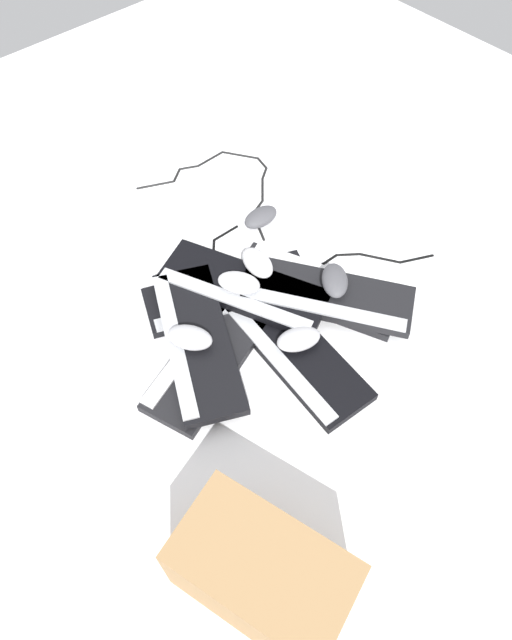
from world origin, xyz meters
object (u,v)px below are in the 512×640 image
Objects in this scene: keyboard_6 at (243,288)px; cardboard_box at (263,575)px; mouse_5 at (257,263)px; mouse_2 at (299,339)px; mouse_0 at (190,337)px; keyboard_3 at (229,293)px; keyboard_0 at (214,351)px; mouse_3 at (239,283)px; keyboard_4 at (196,340)px; keyboard_5 at (326,295)px; mouse_1 at (261,217)px; mouse_4 at (335,280)px; keyboard_1 at (293,349)px; keyboard_2 at (318,289)px.

cardboard_box is (0.44, 0.56, 0.06)m from keyboard_6.
mouse_5 is (-0.06, -0.02, 0.04)m from keyboard_6.
cardboard_box reaches higher than mouse_2.
mouse_0 and mouse_5 have the same top height.
keyboard_3 is at bearing 116.80° from mouse_2.
keyboard_6 is 1.49× the size of cardboard_box.
keyboard_0 is 0.19m from keyboard_6.
mouse_3 is (-0.15, -0.08, 0.07)m from keyboard_0.
mouse_5 reaches higher than keyboard_4.
keyboard_3 is 4.21× the size of mouse_3.
keyboard_0 is at bearing -94.29° from mouse_3.
keyboard_5 is 4.09× the size of mouse_1.
keyboard_4 is 0.47m from mouse_1.
keyboard_6 is 0.29m from mouse_1.
mouse_2 is 1.00× the size of mouse_4.
mouse_2 reaches higher than keyboard_3.
mouse_0 is (0.21, 0.05, 0.04)m from keyboard_6.
mouse_2 is at bearing -141.37° from cardboard_box.
keyboard_1 is at bearing 91.01° from keyboard_3.
keyboard_6 is (-0.02, 0.03, 0.03)m from keyboard_3.
keyboard_0 is 0.55m from cardboard_box.
keyboard_6 is 4.21× the size of mouse_0.
keyboard_5 is at bearing 161.11° from keyboard_4.
keyboard_2 is at bearing -132.58° from mouse_0.
mouse_3 is 0.08m from mouse_5.
mouse_2 is (-0.16, 0.13, 0.04)m from keyboard_0.
keyboard_0 is 4.23× the size of mouse_2.
keyboard_4 is 4.19× the size of mouse_2.
mouse_2 is 0.19m from mouse_4.
mouse_5 is (-0.26, -0.06, 0.04)m from keyboard_4.
mouse_1 is at bearing -101.79° from keyboard_2.
mouse_4 is (-0.19, 0.16, 0.00)m from mouse_3.
mouse_2 is (0.01, 0.21, 0.01)m from keyboard_6.
mouse_0 is 0.36× the size of cardboard_box.
mouse_5 reaches higher than keyboard_1.
mouse_3 is 0.69m from cardboard_box.
keyboard_4 is 4.19× the size of mouse_0.
keyboard_4 is 4.19× the size of mouse_1.
keyboard_5 is at bearing -45.44° from mouse_4.
keyboard_3 is (-0.14, -0.11, 0.00)m from keyboard_0.
mouse_3 is at bearing -91.19° from keyboard_1.
keyboard_1 is 4.11× the size of mouse_1.
keyboard_2 is 1.50× the size of cardboard_box.
mouse_0 is 1.00× the size of mouse_1.
cardboard_box is (0.66, 0.73, 0.08)m from mouse_1.
mouse_4 reaches higher than keyboard_6.
mouse_2 is at bearing 167.26° from keyboard_1.
keyboard_4 is at bearing -65.35° from mouse_5.
keyboard_6 is 0.21m from mouse_2.
mouse_0 is at bearing 12.93° from keyboard_4.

